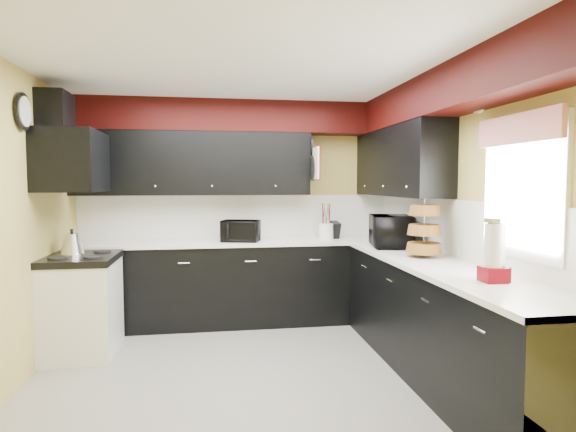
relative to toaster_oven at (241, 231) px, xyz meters
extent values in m
plane|color=gray|center=(-0.01, -1.42, -1.06)|extent=(3.60, 3.60, 0.00)
cube|color=#E0C666|center=(-0.01, 0.38, 0.19)|extent=(3.60, 0.06, 2.50)
cube|color=#E0C666|center=(1.79, -1.42, 0.19)|extent=(0.06, 3.60, 2.50)
cube|color=#E0C666|center=(-1.81, -1.42, 0.19)|extent=(0.06, 3.60, 2.50)
cube|color=white|center=(-0.01, -1.42, 1.44)|extent=(3.60, 3.60, 0.06)
cube|color=black|center=(-0.01, 0.08, -0.61)|extent=(3.60, 0.60, 0.90)
cube|color=black|center=(1.49, -1.72, -0.61)|extent=(0.60, 3.00, 0.90)
cube|color=white|center=(-0.01, 0.08, -0.14)|extent=(3.62, 0.64, 0.04)
cube|color=white|center=(1.49, -1.72, -0.14)|extent=(0.64, 3.02, 0.04)
cube|color=white|center=(-0.01, 0.37, 0.13)|extent=(3.60, 0.02, 0.50)
cube|color=white|center=(1.78, -1.42, 0.13)|extent=(0.02, 3.60, 0.50)
cube|color=black|center=(-0.51, 0.20, 0.74)|extent=(2.60, 0.35, 0.70)
cube|color=black|center=(1.62, -0.52, 0.74)|extent=(0.35, 1.80, 0.70)
cube|color=black|center=(-0.01, 0.20, 1.27)|extent=(3.60, 0.36, 0.35)
cube|color=black|center=(1.61, -1.60, 1.27)|extent=(0.36, 3.24, 0.35)
cube|color=white|center=(-1.51, -0.67, -0.63)|extent=(0.60, 0.75, 0.86)
cube|color=black|center=(-1.51, -0.67, -0.17)|extent=(0.62, 0.77, 0.06)
cube|color=black|center=(-1.56, -0.67, 0.72)|extent=(0.50, 0.78, 0.55)
cube|color=black|center=(-1.69, -0.67, 1.14)|extent=(0.24, 0.40, 0.40)
cube|color=red|center=(1.72, -2.32, 0.89)|extent=(0.04, 0.88, 0.20)
cube|color=white|center=(0.82, -0.12, 0.74)|extent=(0.03, 0.26, 0.35)
imported|color=black|center=(0.00, 0.00, 0.00)|extent=(0.48, 0.43, 0.23)
imported|color=black|center=(1.49, -0.68, 0.04)|extent=(0.49, 0.64, 0.32)
cylinder|color=white|center=(0.99, 0.07, -0.03)|extent=(0.19, 0.19, 0.18)
cube|color=black|center=(1.09, 0.10, -0.02)|extent=(0.12, 0.14, 0.19)
camera|label=1|loc=(-0.31, -5.30, 0.53)|focal=30.00mm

